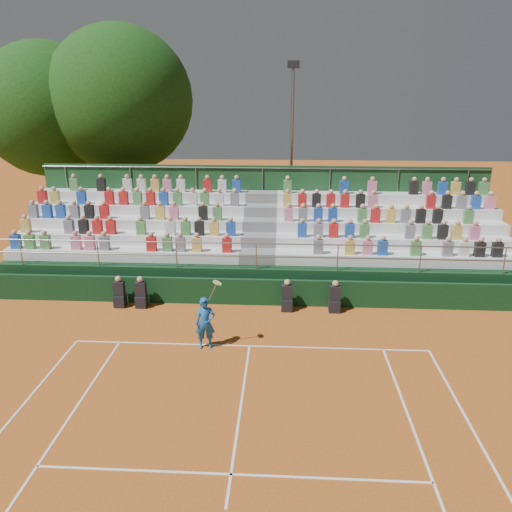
# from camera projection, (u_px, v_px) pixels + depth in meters

# --- Properties ---
(ground) EXTENTS (90.00, 90.00, 0.00)m
(ground) POSITION_uv_depth(u_px,v_px,m) (250.00, 346.00, 15.49)
(ground) COLOR #B1591D
(ground) RESTS_ON ground
(courtside_wall) EXTENTS (20.00, 0.15, 1.00)m
(courtside_wall) POSITION_uv_depth(u_px,v_px,m) (256.00, 292.00, 18.37)
(courtside_wall) COLOR black
(courtside_wall) RESTS_ON ground
(line_officials) EXTENTS (8.22, 0.40, 1.19)m
(line_officials) POSITION_uv_depth(u_px,v_px,m) (220.00, 297.00, 18.02)
(line_officials) COLOR black
(line_officials) RESTS_ON ground
(grandstand) EXTENTS (20.00, 5.20, 4.40)m
(grandstand) POSITION_uv_depth(u_px,v_px,m) (260.00, 250.00, 21.25)
(grandstand) COLOR black
(grandstand) RESTS_ON ground
(tennis_player) EXTENTS (0.86, 0.48, 2.22)m
(tennis_player) POSITION_uv_depth(u_px,v_px,m) (205.00, 323.00, 15.15)
(tennis_player) COLOR #1655A9
(tennis_player) RESTS_ON ground
(tree_west) EXTENTS (6.99, 6.99, 10.11)m
(tree_west) POSITION_uv_depth(u_px,v_px,m) (47.00, 110.00, 26.47)
(tree_west) COLOR #352413
(tree_west) RESTS_ON ground
(tree_east) EXTENTS (7.46, 7.46, 10.86)m
(tree_east) POSITION_uv_depth(u_px,v_px,m) (121.00, 100.00, 25.90)
(tree_east) COLOR #352413
(tree_east) RESTS_ON ground
(floodlight_mast) EXTENTS (0.60, 0.25, 8.98)m
(floodlight_mast) POSITION_uv_depth(u_px,v_px,m) (292.00, 140.00, 25.48)
(floodlight_mast) COLOR gray
(floodlight_mast) RESTS_ON ground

